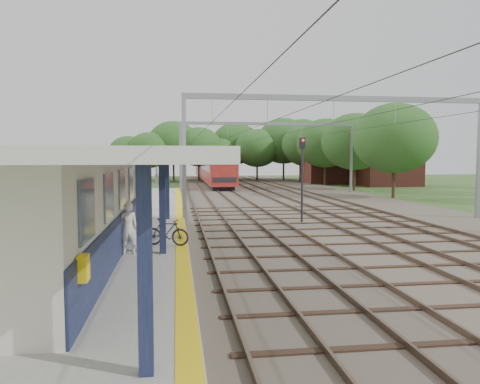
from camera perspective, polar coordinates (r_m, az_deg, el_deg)
ground at (r=11.95m, az=20.25°, el=-13.73°), size 160.00×160.00×0.00m
ballast_bed at (r=41.26m, az=5.45°, el=-0.71°), size 18.00×90.00×0.10m
platform at (r=24.34m, az=-12.63°, el=-3.99°), size 5.00×52.00×0.35m
yellow_stripe at (r=24.23m, az=-7.32°, el=-3.53°), size 0.45×52.00×0.01m
station_building at (r=17.43m, az=-19.19°, el=-1.21°), size 3.41×18.00×3.40m
canopy at (r=16.18m, az=-16.17°, el=4.13°), size 6.40×20.00×3.44m
rail_tracks at (r=40.75m, az=2.03°, el=-0.58°), size 11.80×88.00×0.15m
catenary_system at (r=36.42m, az=6.28°, el=7.22°), size 17.22×88.00×7.00m
tree_band at (r=67.78m, az=0.07°, el=5.39°), size 31.72×30.88×8.82m
house_near at (r=61.93m, az=17.50°, el=3.51°), size 7.00×6.12×7.89m
house_far at (r=65.60m, az=11.30°, el=3.87°), size 8.00×6.12×8.66m
person at (r=16.24m, az=-13.49°, el=-4.31°), size 0.73×0.56×1.79m
bicycle at (r=17.62m, az=-8.93°, el=-4.84°), size 1.76×0.98×1.02m
train at (r=66.09m, az=-3.52°, el=3.02°), size 2.95×36.69×3.87m
signal_post at (r=25.54m, az=7.60°, el=2.87°), size 0.37×0.32×4.67m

